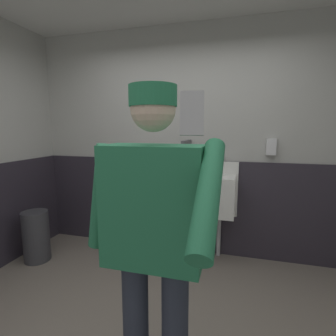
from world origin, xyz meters
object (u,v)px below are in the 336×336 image
object	(u,v)px
cell_phone	(192,114)
trash_bin	(36,236)
urinal_middle	(219,195)
person	(154,231)
soap_dispenser	(271,147)
urinal_left	(157,191)

from	to	relation	value
cell_phone	trash_bin	bearing A→B (deg)	132.91
urinal_middle	person	size ratio (longest dim) A/B	0.72
cell_phone	soap_dispenser	xyz separation A→B (m)	(0.46, 2.36, -0.24)
urinal_left	soap_dispenser	xyz separation A→B (m)	(1.28, 0.12, 0.55)
trash_bin	urinal_middle	bearing A→B (deg)	15.87
cell_phone	soap_dispenser	size ratio (longest dim) A/B	0.61
urinal_left	cell_phone	bearing A→B (deg)	-69.96
cell_phone	trash_bin	xyz separation A→B (m)	(-2.11, 1.66, -1.28)
person	cell_phone	xyz separation A→B (m)	(0.28, -0.50, 0.55)
urinal_middle	trash_bin	size ratio (longest dim) A/B	2.11
urinal_left	trash_bin	distance (m)	1.49
cell_phone	soap_dispenser	distance (m)	2.42
person	trash_bin	size ratio (longest dim) A/B	2.95
person	soap_dispenser	world-z (taller)	person
trash_bin	cell_phone	bearing A→B (deg)	-38.30
person	soap_dispenser	distance (m)	2.02
urinal_middle	soap_dispenser	world-z (taller)	soap_dispenser
person	trash_bin	xyz separation A→B (m)	(-1.83, 1.16, -0.73)
person	urinal_middle	bearing A→B (deg)	83.22
urinal_left	cell_phone	world-z (taller)	cell_phone
cell_phone	trash_bin	size ratio (longest dim) A/B	0.19
soap_dispenser	cell_phone	bearing A→B (deg)	-101.10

